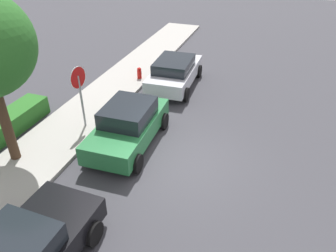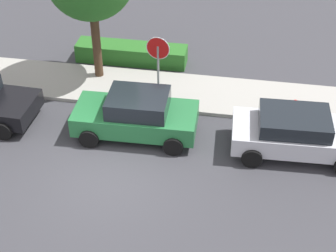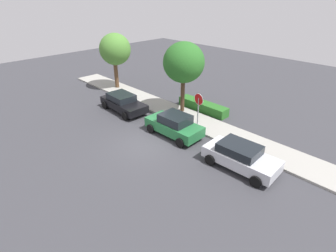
# 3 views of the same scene
# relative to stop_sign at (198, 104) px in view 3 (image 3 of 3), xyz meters

# --- Properties ---
(ground_plane) EXTENTS (60.00, 60.00, 0.00)m
(ground_plane) POSITION_rel_stop_sign_xyz_m (-0.73, -4.20, -1.79)
(ground_plane) COLOR #38383D
(sidewalk_curb) EXTENTS (32.00, 2.45, 0.14)m
(sidewalk_curb) POSITION_rel_stop_sign_xyz_m (-0.73, 0.57, -1.72)
(sidewalk_curb) COLOR #9E9B93
(sidewalk_curb) RESTS_ON ground_plane
(stop_sign) EXTENTS (0.84, 0.11, 2.58)m
(stop_sign) POSITION_rel_stop_sign_xyz_m (0.00, 0.00, 0.00)
(stop_sign) COLOR gray
(stop_sign) RESTS_ON ground_plane
(parked_car_green) EXTENTS (4.06, 2.06, 1.55)m
(parked_car_green) POSITION_rel_stop_sign_xyz_m (-0.36, -2.05, -1.01)
(parked_car_green) COLOR #236B38
(parked_car_green) RESTS_ON ground_plane
(parked_car_silver) EXTENTS (4.16, 2.15, 1.43)m
(parked_car_silver) POSITION_rel_stop_sign_xyz_m (4.79, -2.09, -1.04)
(parked_car_silver) COLOR silver
(parked_car_silver) RESTS_ON ground_plane
(parked_car_black) EXTENTS (4.41, 2.16, 1.40)m
(parked_car_black) POSITION_rel_stop_sign_xyz_m (-6.15, -2.08, -1.06)
(parked_car_black) COLOR black
(parked_car_black) RESTS_ON ground_plane
(street_tree_near_corner) EXTENTS (2.95, 2.95, 5.37)m
(street_tree_near_corner) POSITION_rel_stop_sign_xyz_m (-11.07, 0.85, 2.06)
(street_tree_near_corner) COLOR #513823
(street_tree_near_corner) RESTS_ON ground_plane
(street_tree_mid_block) EXTENTS (3.14, 3.14, 5.58)m
(street_tree_mid_block) POSITION_rel_stop_sign_xyz_m (-2.60, 1.23, 2.24)
(street_tree_mid_block) COLOR #422D1E
(street_tree_mid_block) RESTS_ON ground_plane
(fire_hydrant) EXTENTS (0.30, 0.22, 0.72)m
(fire_hydrant) POSITION_rel_stop_sign_xyz_m (4.83, -0.22, -1.43)
(fire_hydrant) COLOR red
(fire_hydrant) RESTS_ON ground_plane
(front_yard_hedge) EXTENTS (4.48, 0.97, 0.73)m
(front_yard_hedge) POSITION_rel_stop_sign_xyz_m (-1.59, 2.61, -1.42)
(front_yard_hedge) COLOR #286623
(front_yard_hedge) RESTS_ON ground_plane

